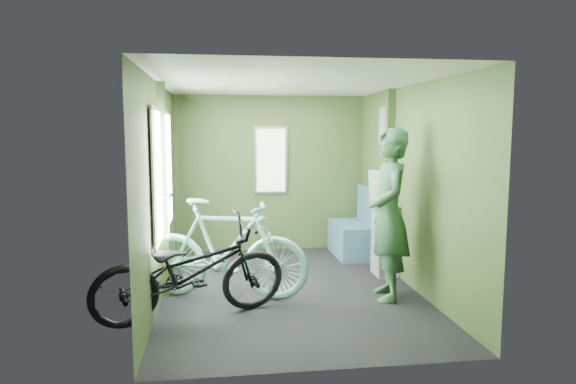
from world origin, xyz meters
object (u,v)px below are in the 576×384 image
Objects in this scene: bench_seat at (354,235)px; passenger at (389,214)px; bicycle_mint at (225,298)px; bicycle_black at (193,321)px; waste_box at (385,241)px.

passenger is at bearing -95.19° from bench_seat.
passenger is 1.84× the size of bench_seat.
bicycle_mint is 0.99× the size of passenger.
bicycle_black is 1.03× the size of bicycle_mint.
passenger is 1.02m from waste_box.
bicycle_mint is 2.53m from bench_seat.
bench_seat reaches higher than bicycle_black.
passenger is (2.04, 0.39, 0.91)m from bicycle_black.
bicycle_black is at bearing 168.81° from bicycle_mint.
passenger reaches higher than bicycle_black.
waste_box reaches higher than bicycle_mint.
bicycle_black is 2.14× the size of waste_box.
passenger is at bearing -81.26° from bicycle_mint.
bench_seat is (-0.11, 1.03, -0.14)m from waste_box.
passenger is 2.09× the size of waste_box.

